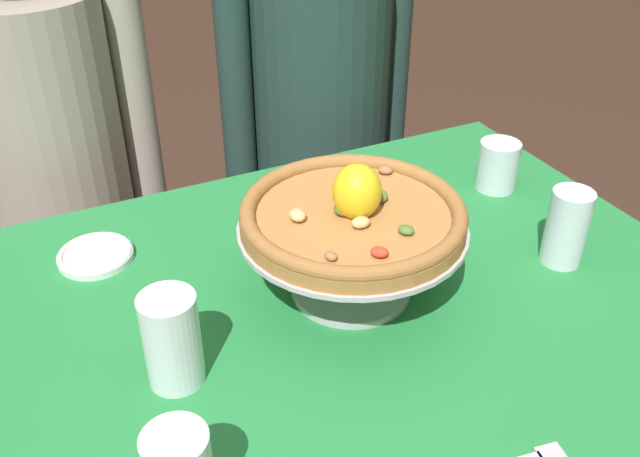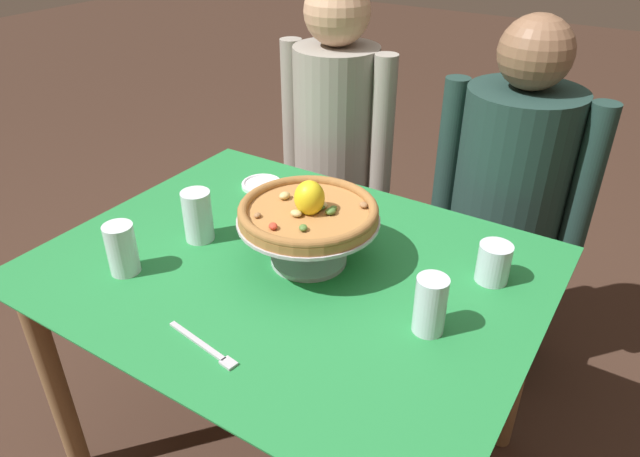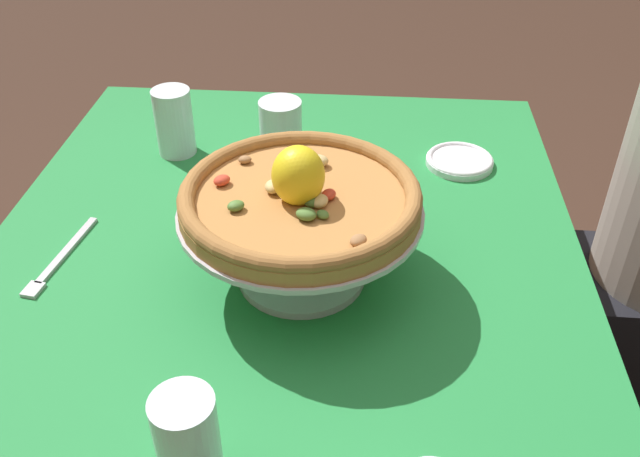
# 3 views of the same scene
# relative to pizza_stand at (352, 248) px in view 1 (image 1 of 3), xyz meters

# --- Properties ---
(dining_table) EXTENTS (1.21, 0.95, 0.72)m
(dining_table) POSITION_rel_pizza_stand_xyz_m (-0.03, -0.04, -0.18)
(dining_table) COLOR olive
(dining_table) RESTS_ON ground
(pizza_stand) EXTENTS (0.35, 0.35, 0.12)m
(pizza_stand) POSITION_rel_pizza_stand_xyz_m (0.00, 0.00, 0.00)
(pizza_stand) COLOR #B7B7C1
(pizza_stand) RESTS_ON dining_table
(pizza) EXTENTS (0.34, 0.34, 0.10)m
(pizza) POSITION_rel_pizza_stand_xyz_m (0.00, -0.00, 0.06)
(pizza) COLOR #AD753D
(pizza) RESTS_ON pizza_stand
(water_glass_side_right) EXTENTS (0.07, 0.07, 0.13)m
(water_glass_side_right) POSITION_rel_pizza_stand_xyz_m (0.36, -0.08, -0.02)
(water_glass_side_right) COLOR silver
(water_glass_side_right) RESTS_ON dining_table
(water_glass_back_right) EXTENTS (0.08, 0.08, 0.10)m
(water_glass_back_right) POSITION_rel_pizza_stand_xyz_m (0.41, 0.17, -0.04)
(water_glass_back_right) COLOR silver
(water_glass_back_right) RESTS_ON dining_table
(water_glass_side_left) EXTENTS (0.08, 0.08, 0.14)m
(water_glass_side_left) POSITION_rel_pizza_stand_xyz_m (-0.30, -0.07, -0.02)
(water_glass_side_left) COLOR silver
(water_glass_side_left) RESTS_ON dining_table
(side_plate) EXTENTS (0.13, 0.13, 0.02)m
(side_plate) POSITION_rel_pizza_stand_xyz_m (-0.35, 0.26, -0.07)
(side_plate) COLOR white
(side_plate) RESTS_ON dining_table
(diner_left) EXTENTS (0.46, 0.32, 1.28)m
(diner_left) POSITION_rel_pizza_stand_xyz_m (-0.35, 0.71, -0.19)
(diner_left) COLOR black
(diner_left) RESTS_ON ground
(diner_right) EXTENTS (0.51, 0.36, 1.23)m
(diner_right) POSITION_rel_pizza_stand_xyz_m (0.29, 0.73, -0.20)
(diner_right) COLOR #1E3833
(diner_right) RESTS_ON ground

